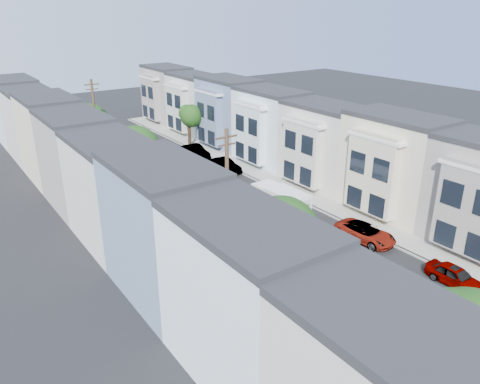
# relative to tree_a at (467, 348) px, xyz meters

# --- Properties ---
(ground) EXTENTS (160.00, 160.00, 0.00)m
(ground) POSITION_rel_tree_a_xyz_m (6.30, 15.14, -4.82)
(ground) COLOR black
(ground) RESTS_ON ground
(road_slab) EXTENTS (12.00, 70.00, 0.02)m
(road_slab) POSITION_rel_tree_a_xyz_m (6.30, 30.14, -4.81)
(road_slab) COLOR black
(road_slab) RESTS_ON ground
(curb_left) EXTENTS (0.30, 70.00, 0.15)m
(curb_left) POSITION_rel_tree_a_xyz_m (0.25, 30.14, -4.74)
(curb_left) COLOR gray
(curb_left) RESTS_ON ground
(curb_right) EXTENTS (0.30, 70.00, 0.15)m
(curb_right) POSITION_rel_tree_a_xyz_m (12.35, 30.14, -4.74)
(curb_right) COLOR gray
(curb_right) RESTS_ON ground
(sidewalk_left) EXTENTS (2.60, 70.00, 0.15)m
(sidewalk_left) POSITION_rel_tree_a_xyz_m (-1.05, 30.14, -4.74)
(sidewalk_left) COLOR gray
(sidewalk_left) RESTS_ON ground
(sidewalk_right) EXTENTS (2.60, 70.00, 0.15)m
(sidewalk_right) POSITION_rel_tree_a_xyz_m (13.65, 30.14, -4.74)
(sidewalk_right) COLOR gray
(sidewalk_right) RESTS_ON ground
(centerline) EXTENTS (0.12, 70.00, 0.01)m
(centerline) POSITION_rel_tree_a_xyz_m (6.30, 30.14, -4.82)
(centerline) COLOR gold
(centerline) RESTS_ON ground
(townhouse_row_left) EXTENTS (5.00, 70.00, 8.50)m
(townhouse_row_left) POSITION_rel_tree_a_xyz_m (-4.85, 30.14, -4.82)
(townhouse_row_left) COLOR beige
(townhouse_row_left) RESTS_ON ground
(townhouse_row_right) EXTENTS (5.00, 70.00, 8.50)m
(townhouse_row_right) POSITION_rel_tree_a_xyz_m (17.45, 30.14, -4.82)
(townhouse_row_right) COLOR beige
(townhouse_row_right) RESTS_ON ground
(tree_a) EXTENTS (4.70, 4.70, 7.19)m
(tree_a) POSITION_rel_tree_a_xyz_m (0.00, 0.00, 0.00)
(tree_a) COLOR black
(tree_a) RESTS_ON ground
(tree_b) EXTENTS (4.70, 4.70, 7.25)m
(tree_b) POSITION_rel_tree_a_xyz_m (-0.00, 11.61, 0.07)
(tree_b) COLOR black
(tree_b) RESTS_ON ground
(tree_c) EXTENTS (4.70, 4.70, 6.95)m
(tree_c) POSITION_rel_tree_a_xyz_m (0.00, 20.31, -0.24)
(tree_c) COLOR black
(tree_c) RESTS_ON ground
(tree_d) EXTENTS (4.70, 4.70, 7.20)m
(tree_d) POSITION_rel_tree_a_xyz_m (-0.00, 32.71, 0.01)
(tree_d) COLOR black
(tree_d) RESTS_ON ground
(tree_e) EXTENTS (4.70, 4.70, 7.14)m
(tree_e) POSITION_rel_tree_a_xyz_m (0.00, 45.71, -0.05)
(tree_e) COLOR black
(tree_e) RESTS_ON ground
(tree_far_r) EXTENTS (2.95, 2.95, 5.55)m
(tree_far_r) POSITION_rel_tree_a_xyz_m (13.20, 45.69, -0.80)
(tree_far_r) COLOR black
(tree_far_r) RESTS_ON ground
(utility_pole_near) EXTENTS (1.60, 0.26, 10.00)m
(utility_pole_near) POSITION_rel_tree_a_xyz_m (0.00, 17.14, 0.34)
(utility_pole_near) COLOR #42301E
(utility_pole_near) RESTS_ON ground
(utility_pole_far) EXTENTS (1.60, 0.26, 10.00)m
(utility_pole_far) POSITION_rel_tree_a_xyz_m (0.00, 43.14, 0.34)
(utility_pole_far) COLOR #42301E
(utility_pole_far) RESTS_ON ground
(fedex_truck) EXTENTS (2.19, 5.69, 2.73)m
(fedex_truck) POSITION_rel_tree_a_xyz_m (8.48, 21.62, -3.29)
(fedex_truck) COLOR silver
(fedex_truck) RESTS_ON ground
(lead_sedan) EXTENTS (1.99, 4.30, 1.26)m
(lead_sedan) POSITION_rel_tree_a_xyz_m (8.38, 33.08, -4.18)
(lead_sedan) COLOR black
(lead_sedan) RESTS_ON ground
(parked_left_b) EXTENTS (2.00, 4.59, 1.37)m
(parked_left_b) POSITION_rel_tree_a_xyz_m (1.40, 5.80, -4.13)
(parked_left_b) COLOR black
(parked_left_b) RESTS_ON ground
(parked_left_c) EXTENTS (2.28, 4.92, 1.45)m
(parked_left_c) POSITION_rel_tree_a_xyz_m (1.40, 14.99, -4.09)
(parked_left_c) COLOR #B1B7C9
(parked_left_c) RESTS_ON ground
(parked_left_d) EXTENTS (1.73, 4.49, 1.48)m
(parked_left_d) POSITION_rel_tree_a_xyz_m (1.40, 26.79, -4.08)
(parked_left_d) COLOR black
(parked_left_d) RESTS_ON ground
(parked_right_a) EXTENTS (1.65, 4.16, 1.34)m
(parked_right_a) POSITION_rel_tree_a_xyz_m (11.20, 6.70, -4.15)
(parked_right_a) COLOR #4D5155
(parked_right_a) RESTS_ON ground
(parked_right_b) EXTENTS (2.75, 5.12, 1.37)m
(parked_right_b) POSITION_rel_tree_a_xyz_m (11.20, 14.40, -4.13)
(parked_right_b) COLOR white
(parked_right_b) RESTS_ON ground
(parked_right_c) EXTENTS (1.94, 4.49, 1.45)m
(parked_right_c) POSITION_rel_tree_a_xyz_m (11.20, 34.65, -4.09)
(parked_right_c) COLOR black
(parked_right_c) RESTS_ON ground
(parked_right_d) EXTENTS (1.77, 4.57, 1.50)m
(parked_right_d) POSITION_rel_tree_a_xyz_m (11.20, 41.20, -4.06)
(parked_right_d) COLOR black
(parked_right_d) RESTS_ON ground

